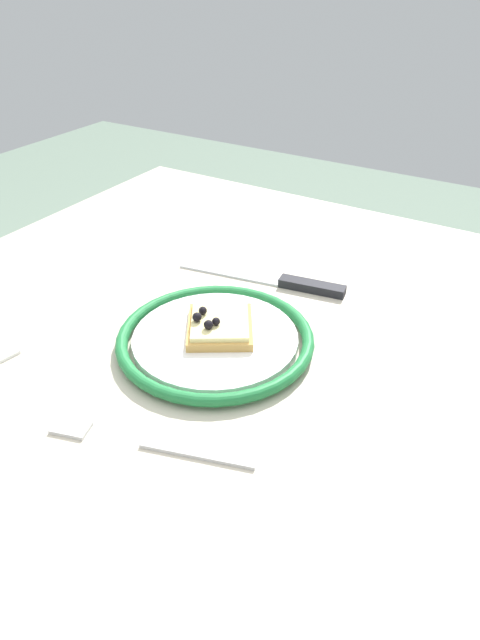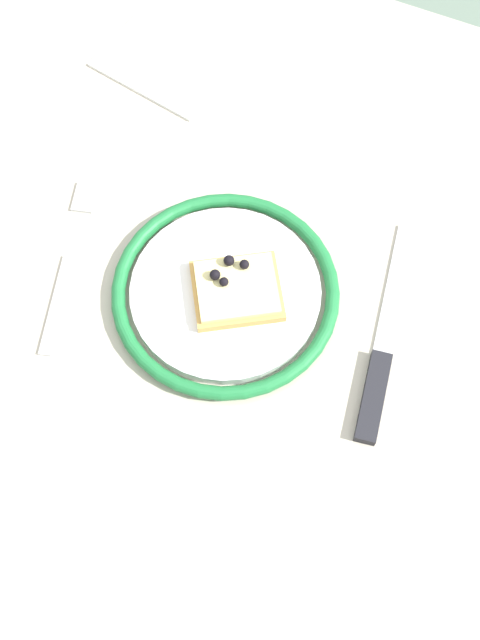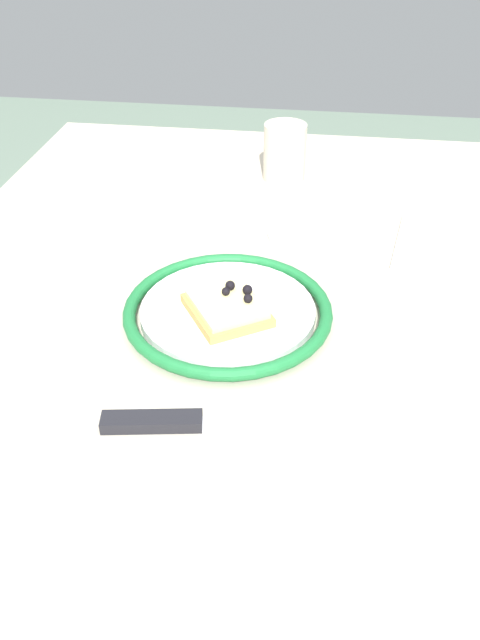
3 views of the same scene
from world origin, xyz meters
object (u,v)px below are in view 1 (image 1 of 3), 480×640
object	(u,v)px
plate	(215,339)
pizza_slice_near	(219,325)
dining_table	(174,419)
knife	(289,283)
fork	(149,443)

from	to	relation	value
plate	pizza_slice_near	distance (m)	0.02
dining_table	knife	size ratio (longest dim) A/B	4.38
plate	fork	world-z (taller)	plate
dining_table	knife	xyz separation A→B (m)	(0.22, -0.04, 0.10)
pizza_slice_near	knife	xyz separation A→B (m)	(0.16, -0.01, -0.02)
plate	pizza_slice_near	bearing A→B (deg)	7.30
knife	pizza_slice_near	bearing A→B (deg)	175.80
dining_table	pizza_slice_near	size ratio (longest dim) A/B	9.32
dining_table	plate	world-z (taller)	plate
knife	fork	world-z (taller)	knife
pizza_slice_near	fork	distance (m)	0.18
dining_table	fork	xyz separation A→B (m)	(-0.11, -0.06, 0.09)
pizza_slice_near	knife	bearing A→B (deg)	-4.20
dining_table	fork	distance (m)	0.16
dining_table	plate	distance (m)	0.12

